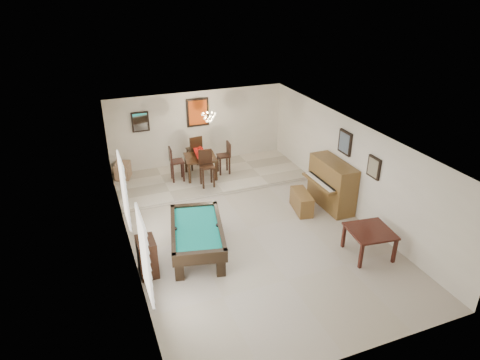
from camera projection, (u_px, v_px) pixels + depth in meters
ground_plane at (248, 229)px, 11.25m from camera, size 6.00×9.00×0.02m
wall_back at (198, 129)px, 14.45m from camera, size 6.00×0.04×2.60m
wall_front at (354, 300)px, 6.91m from camera, size 6.00×0.04×2.60m
wall_left at (127, 206)px, 9.70m from camera, size 0.04×9.00×2.60m
wall_right at (350, 167)px, 11.66m from camera, size 0.04×9.00×2.60m
ceiling at (249, 135)px, 10.11m from camera, size 6.00×9.00×0.04m
dining_step at (211, 177)px, 13.95m from camera, size 6.00×2.50×0.12m
window_left_front at (145, 256)px, 7.82m from camera, size 0.06×1.00×1.70m
window_left_rear at (124, 190)px, 10.17m from camera, size 0.06×1.00×1.70m
pool_table at (197, 241)px, 10.09m from camera, size 1.62×2.39×0.73m
square_table at (369, 242)px, 10.08m from camera, size 1.09×1.09×0.68m
upright_piano at (327, 185)px, 12.03m from camera, size 0.92×1.64×1.37m
piano_bench at (302, 202)px, 11.99m from camera, size 0.56×1.05×0.55m
apothecary_chest at (147, 257)px, 9.39m from camera, size 0.39×0.59×0.88m
dining_table at (201, 165)px, 13.70m from camera, size 1.08×1.08×0.80m
flower_vase at (200, 150)px, 13.48m from camera, size 0.15×0.15×0.23m
dining_chair_south at (207, 169)px, 13.01m from camera, size 0.44×0.44×1.13m
dining_chair_north at (194, 152)px, 14.21m from camera, size 0.49×0.49×1.17m
dining_chair_west at (177, 164)px, 13.38m from camera, size 0.43×0.43×1.11m
dining_chair_east at (223, 158)px, 13.88m from camera, size 0.42×0.42×1.05m
corner_bench at (123, 171)px, 13.66m from camera, size 0.60×0.67×0.50m
chandelier at (209, 114)px, 12.97m from camera, size 0.44×0.44×0.60m
back_painting at (198, 112)px, 14.16m from camera, size 0.75×0.06×0.95m
back_mirror at (140, 122)px, 13.58m from camera, size 0.55×0.06×0.65m
right_picture_upper at (345, 143)px, 11.64m from camera, size 0.06×0.55×0.65m
right_picture_lower at (374, 167)px, 10.64m from camera, size 0.06×0.45×0.55m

